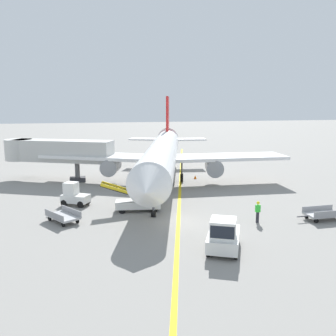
# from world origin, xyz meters

# --- Properties ---
(ground_plane) EXTENTS (300.00, 300.00, 0.00)m
(ground_plane) POSITION_xyz_m (0.00, 0.00, 0.00)
(ground_plane) COLOR gray
(taxi_line_yellow) EXTENTS (21.65, 77.17, 0.01)m
(taxi_line_yellow) POSITION_xyz_m (1.91, 5.00, 0.00)
(taxi_line_yellow) COLOR yellow
(taxi_line_yellow) RESTS_ON ground
(airliner) EXTENTS (27.84, 34.77, 10.10)m
(airliner) POSITION_xyz_m (2.05, 13.17, 3.42)
(airliner) COLOR white
(airliner) RESTS_ON ground
(jet_bridge) EXTENTS (12.79, 7.63, 4.85)m
(jet_bridge) POSITION_xyz_m (-10.24, 18.17, 3.54)
(jet_bridge) COLOR beige
(jet_bridge) RESTS_ON ground
(pushback_tug) EXTENTS (3.26, 4.07, 2.20)m
(pushback_tug) POSITION_xyz_m (1.78, -6.23, 0.99)
(pushback_tug) COLOR silver
(pushback_tug) RESTS_ON ground
(baggage_tug_near_wing) EXTENTS (2.73, 2.33, 2.10)m
(baggage_tug_near_wing) POSITION_xyz_m (-7.53, 6.50, 0.93)
(baggage_tug_near_wing) COLOR silver
(baggage_tug_near_wing) RESTS_ON ground
(belt_loader_forward_hold) EXTENTS (5.14, 2.04, 2.59)m
(belt_loader_forward_hold) POSITION_xyz_m (-2.27, 3.49, 0.78)
(belt_loader_forward_hold) COLOR silver
(belt_loader_forward_hold) RESTS_ON ground
(baggage_cart_loaded) EXTENTS (3.77, 1.61, 0.94)m
(baggage_cart_loaded) POSITION_xyz_m (11.79, -2.20, 0.47)
(baggage_cart_loaded) COLOR #A5A5A8
(baggage_cart_loaded) RESTS_ON ground
(baggage_cart_empty_trailing) EXTENTS (2.83, 3.60, 0.94)m
(baggage_cart_empty_trailing) POSITION_xyz_m (-8.26, 1.86, 0.47)
(baggage_cart_empty_trailing) COLOR #A5A5A8
(baggage_cart_empty_trailing) RESTS_ON ground
(ground_crew_marshaller) EXTENTS (0.36, 0.24, 1.70)m
(ground_crew_marshaller) POSITION_xyz_m (6.40, -1.67, 0.91)
(ground_crew_marshaller) COLOR #26262D
(ground_crew_marshaller) RESTS_ON ground
(safety_cone_nose_left) EXTENTS (0.36, 0.36, 0.44)m
(safety_cone_nose_left) POSITION_xyz_m (6.60, 15.19, 0.22)
(safety_cone_nose_left) COLOR orange
(safety_cone_nose_left) RESTS_ON ground
(safety_cone_nose_right) EXTENTS (0.36, 0.36, 0.44)m
(safety_cone_nose_right) POSITION_xyz_m (-0.86, 16.38, 0.22)
(safety_cone_nose_right) COLOR orange
(safety_cone_nose_right) RESTS_ON ground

